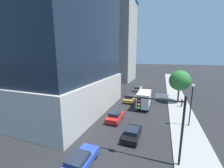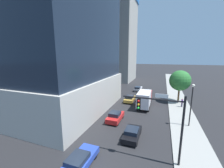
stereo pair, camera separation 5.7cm
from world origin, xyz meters
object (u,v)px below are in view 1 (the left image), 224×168
Objects in this scene: car_blue at (79,162)px; box_truck at (144,98)px; car_red at (115,116)px; traffic_light_pole at (163,116)px; street_tree at (180,81)px; construction_building at (119,35)px; car_silver at (138,89)px; pedestrian_purple_shirt at (182,102)px; car_gold at (130,99)px; car_black at (132,133)px; street_lamp at (192,99)px.

car_blue is 0.66× the size of box_truck.
box_truck is (3.54, 8.03, 1.15)m from car_red.
traffic_light_pole is 0.94× the size of street_tree.
car_silver is (11.54, -17.18, -18.48)m from construction_building.
construction_building is 24.96× the size of pedestrian_purple_shirt.
box_truck is at bearing 66.20° from car_red.
pedestrian_purple_shirt is at bearing 43.84° from car_red.
traffic_light_pole is 1.42× the size of car_silver.
car_blue is at bearing -90.00° from car_gold.
car_black is 0.99× the size of car_red.
car_blue is 31.66m from car_silver.
car_black is 14.60m from car_gold.
car_blue is at bearing -131.33° from street_lamp.
street_tree reaches higher than traffic_light_pole.
street_lamp is at bearing -87.74° from street_tree.
street_tree is at bearing 80.63° from traffic_light_pole.
street_tree is 1.74× the size of car_red.
car_black is at bearing 138.12° from traffic_light_pole.
traffic_light_pole is at bearing -68.09° from car_gold.
construction_building is 6.23× the size of street_tree.
street_lamp is at bearing 66.53° from traffic_light_pole.
car_red is at bearing 90.00° from car_blue.
traffic_light_pole is (18.46, -45.45, -14.45)m from construction_building.
car_black is 0.86× the size of car_silver.
pedestrian_purple_shirt is at bearing 77.60° from traffic_light_pole.
car_black is 15.85m from pedestrian_purple_shirt.
street_lamp is at bearing -37.88° from car_gold.
car_black is (-7.20, -5.80, -3.51)m from street_lamp.
car_red is 21.37m from car_silver.
car_blue is at bearing -76.71° from construction_building.
street_lamp reaches higher than car_red.
street_lamp is 1.30× the size of car_blue.
construction_building is at bearing 131.12° from street_tree.
traffic_light_pole is at bearing -67.90° from construction_building.
car_blue is 2.71× the size of pedestrian_purple_shirt.
street_lamp reaches higher than car_silver.
car_silver is at bearing 103.74° from traffic_light_pole.
box_truck is at bearing -140.77° from street_tree.
car_black is at bearing 61.08° from car_blue.
car_red is 0.87× the size of car_silver.
pedestrian_purple_shirt is at bearing -46.10° from car_silver.
car_red is 0.92× the size of car_gold.
traffic_light_pole is 18.95m from car_gold.
car_blue is at bearing -153.87° from traffic_light_pole.
street_lamp is 16.65m from car_blue.
car_silver is 2.66× the size of pedestrian_purple_shirt.
street_tree is 13.62m from car_silver.
pedestrian_purple_shirt is at bearing 63.20° from car_black.
construction_building is 9.23× the size of car_blue.
pedestrian_purple_shirt is (22.23, -28.28, -18.13)m from construction_building.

